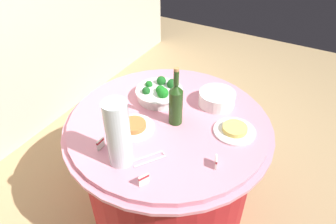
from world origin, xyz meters
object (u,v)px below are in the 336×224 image
Objects in this scene: wine_bottle at (176,103)px; label_placard_front at (216,161)px; label_placard_mid at (101,143)px; label_placard_rear at (144,179)px; decorative_fruit_vase at (119,138)px; plate_stack at (217,98)px; broccoli_bowl at (160,92)px; serving_tongs at (150,158)px; food_plate_noodles at (235,130)px; food_plate_peanuts at (134,127)px.

label_placard_front is (-0.19, -0.31, -0.10)m from wine_bottle.
label_placard_rear is at bearing -105.38° from label_placard_mid.
decorative_fruit_vase is (-0.38, 0.09, 0.02)m from wine_bottle.
label_placard_front is at bearing -64.91° from decorative_fruit_vase.
plate_stack is 0.62× the size of wine_bottle.
broccoli_bowl is at bearing 109.34° from plate_stack.
food_plate_noodles is at bearing -36.79° from serving_tongs.
broccoli_bowl is 1.79× the size of serving_tongs.
serving_tongs is at bearing 111.14° from label_placard_front.
food_plate_peanuts is (0.14, 0.19, 0.01)m from serving_tongs.
food_plate_noodles is at bearing -50.78° from label_placard_mid.
label_placard_rear is at bearing 156.35° from food_plate_noodles.
serving_tongs is (0.08, -0.11, -0.14)m from decorative_fruit_vase.
plate_stack is 0.49m from label_placard_front.
label_placard_mid is at bearing 129.22° from food_plate_noodles.
label_placard_mid reaches higher than food_plate_noodles.
label_placard_front is 0.34m from label_placard_rear.
label_placard_front is (-0.34, -0.50, -0.01)m from broccoli_bowl.
label_placard_front is (-0.45, -0.18, -0.01)m from plate_stack.
decorative_fruit_vase reaches higher than broccoli_bowl.
decorative_fruit_vase is 2.17× the size of serving_tongs.
plate_stack is 0.71m from label_placard_rear.
broccoli_bowl reaches higher than label_placard_rear.
plate_stack is at bearing -70.66° from broccoli_bowl.
label_placard_front is (0.11, -0.29, 0.03)m from serving_tongs.
broccoli_bowl is 1.33× the size of plate_stack.
plate_stack is at bearing -26.56° from wine_bottle.
food_plate_noodles is at bearing -40.90° from decorative_fruit_vase.
food_plate_noodles is (-0.18, -0.18, -0.03)m from plate_stack.
wine_bottle is (-0.26, 0.13, 0.09)m from plate_stack.
wine_bottle is 1.53× the size of food_plate_peanuts.
label_placard_front is 1.00× the size of label_placard_rear.
wine_bottle is 2.15× the size of serving_tongs.
plate_stack is (0.11, -0.32, -0.00)m from broccoli_bowl.
decorative_fruit_vase is 6.18× the size of label_placard_mid.
food_plate_noodles is (-0.07, -0.50, -0.03)m from broccoli_bowl.
broccoli_bowl is 1.27× the size of food_plate_noodles.
decorative_fruit_vase is at bearing -168.99° from broccoli_bowl.
food_plate_noodles is (0.08, -0.31, -0.12)m from wine_bottle.
label_placard_rear is (-0.52, 0.23, 0.02)m from food_plate_noodles.
serving_tongs is (-0.45, -0.21, -0.04)m from broccoli_bowl.
wine_bottle reaches higher than label_placard_mid.
label_placard_front reaches higher than food_plate_peanuts.
broccoli_bowl is at bearing 81.70° from food_plate_noodles.
label_placard_front and label_placard_mid have the same top height.
plate_stack reaches higher than label_placard_front.
label_placard_front is 1.00× the size of label_placard_mid.
wine_bottle is 0.26m from food_plate_peanuts.
broccoli_bowl is 0.82× the size of decorative_fruit_vase.
food_plate_noodles is at bearing -63.62° from food_plate_peanuts.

